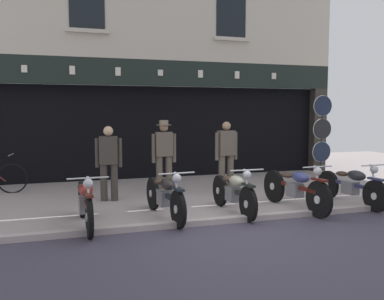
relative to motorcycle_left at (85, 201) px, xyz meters
name	(u,v)px	position (x,y,z in m)	size (l,w,h in m)	color
ground	(258,243)	(2.35, -1.56, -0.46)	(22.86, 22.00, 0.18)	gray
shop_facade	(145,118)	(2.35, 6.44, 1.27)	(11.16, 4.42, 6.20)	black
motorcycle_left	(85,201)	(0.00, 0.00, 0.00)	(0.62, 2.00, 0.92)	black
motorcycle_center_left	(165,195)	(1.38, 0.13, 0.00)	(0.62, 2.05, 0.91)	black
motorcycle_center	(234,191)	(2.68, 0.09, -0.01)	(0.62, 1.92, 0.90)	black
motorcycle_center_right	(295,187)	(3.93, -0.01, 0.01)	(0.62, 2.11, 0.93)	black
motorcycle_right	(351,185)	(5.23, 0.00, -0.01)	(0.62, 1.96, 0.90)	black
salesman_left	(109,160)	(0.63, 1.94, 0.45)	(0.55, 0.28, 1.58)	#38332D
shopkeeper_center	(164,153)	(1.91, 2.28, 0.51)	(0.56, 0.33, 1.69)	brown
salesman_right	(226,154)	(3.29, 1.91, 0.49)	(0.56, 0.26, 1.66)	brown
tyre_sign_pole	(322,130)	(6.82, 3.29, 0.94)	(0.60, 0.06, 2.35)	#232328
advert_board_near	(102,119)	(0.80, 4.82, 1.26)	(0.77, 0.03, 0.91)	beige
advert_board_far	(67,120)	(-0.13, 4.82, 1.23)	(0.72, 0.03, 1.09)	silver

